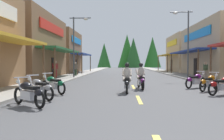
% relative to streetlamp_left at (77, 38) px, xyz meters
% --- Properties ---
extents(ground, '(10.38, 94.29, 0.10)m').
position_rel_streetlamp_left_xyz_m(ground, '(5.26, 10.21, -4.06)').
color(ground, '#4C4C4F').
extents(sidewalk_left, '(2.68, 94.29, 0.12)m').
position_rel_streetlamp_left_xyz_m(sidewalk_left, '(-1.27, 10.21, -3.95)').
color(sidewalk_left, '#9E9991').
rests_on(sidewalk_left, ground).
extents(sidewalk_right, '(2.68, 94.29, 0.12)m').
position_rel_streetlamp_left_xyz_m(sidewalk_right, '(11.79, 10.21, -3.95)').
color(sidewalk_right, gray).
rests_on(sidewalk_right, ground).
extents(centerline_dashes, '(0.16, 72.63, 0.01)m').
position_rel_streetlamp_left_xyz_m(centerline_dashes, '(5.26, 14.95, -4.01)').
color(centerline_dashes, '#E0C64C').
rests_on(centerline_dashes, ground).
extents(storefront_left_middle, '(7.87, 11.56, 6.53)m').
position_rel_streetlamp_left_xyz_m(storefront_left_middle, '(-5.61, 0.59, -0.75)').
color(storefront_left_middle, brown).
rests_on(storefront_left_middle, ground).
extents(storefront_left_far, '(8.11, 10.10, 6.45)m').
position_rel_streetlamp_left_xyz_m(storefront_left_far, '(-5.73, 13.17, -0.79)').
color(storefront_left_far, brown).
rests_on(storefront_left_far, ground).
extents(storefront_right_far, '(9.58, 10.98, 6.35)m').
position_rel_streetlamp_left_xyz_m(storefront_right_far, '(16.99, 18.24, -0.84)').
color(storefront_right_far, tan).
rests_on(storefront_right_far, ground).
extents(streetlamp_left, '(2.14, 0.30, 6.14)m').
position_rel_streetlamp_left_xyz_m(streetlamp_left, '(0.00, 0.00, 0.00)').
color(streetlamp_left, '#474C51').
rests_on(streetlamp_left, ground).
extents(streetlamp_right, '(2.14, 0.30, 6.53)m').
position_rel_streetlamp_left_xyz_m(streetlamp_right, '(10.53, -0.59, 0.22)').
color(streetlamp_right, '#474C51').
rests_on(streetlamp_right, ground).
extents(motorcycle_parked_right_2, '(1.89, 1.18, 1.04)m').
position_rel_streetlamp_left_xyz_m(motorcycle_parked_right_2, '(9.45, -12.02, -3.52)').
color(motorcycle_parked_right_2, black).
rests_on(motorcycle_parked_right_2, ground).
extents(motorcycle_parked_right_3, '(1.63, 1.53, 1.04)m').
position_rel_streetlamp_left_xyz_m(motorcycle_parked_right_3, '(9.38, -10.42, -3.52)').
color(motorcycle_parked_right_3, black).
rests_on(motorcycle_parked_right_3, ground).
extents(motorcycle_parked_right_4, '(1.70, 1.46, 1.04)m').
position_rel_streetlamp_left_xyz_m(motorcycle_parked_right_4, '(9.12, -8.80, -3.52)').
color(motorcycle_parked_right_4, black).
rests_on(motorcycle_parked_right_4, ground).
extents(motorcycle_parked_left_0, '(1.71, 1.44, 1.04)m').
position_rel_streetlamp_left_xyz_m(motorcycle_parked_left_0, '(1.19, -15.44, -3.52)').
color(motorcycle_parked_left_0, black).
rests_on(motorcycle_parked_left_0, ground).
extents(motorcycle_parked_left_1, '(1.72, 1.43, 1.04)m').
position_rel_streetlamp_left_xyz_m(motorcycle_parked_left_1, '(1.01, -13.85, -3.52)').
color(motorcycle_parked_left_1, black).
rests_on(motorcycle_parked_left_1, ground).
extents(motorcycle_parked_left_2, '(1.69, 1.47, 1.04)m').
position_rel_streetlamp_left_xyz_m(motorcycle_parked_left_2, '(1.02, -11.85, -3.52)').
color(motorcycle_parked_left_2, black).
rests_on(motorcycle_parked_left_2, ground).
extents(rider_cruising_lead, '(0.60, 2.14, 1.57)m').
position_rel_streetlamp_left_xyz_m(rider_cruising_lead, '(4.79, -11.29, -3.36)').
color(rider_cruising_lead, black).
rests_on(rider_cruising_lead, ground).
extents(rider_cruising_trailing, '(0.61, 2.14, 1.57)m').
position_rel_streetlamp_left_xyz_m(rider_cruising_trailing, '(5.65, -9.59, -3.36)').
color(rider_cruising_trailing, black).
rests_on(rider_cruising_trailing, ground).
extents(pedestrian_by_shop, '(0.57, 0.30, 1.79)m').
position_rel_streetlamp_left_xyz_m(pedestrian_by_shop, '(-1.96, -0.90, -2.96)').
color(pedestrian_by_shop, maroon).
rests_on(pedestrian_by_shop, ground).
extents(pedestrian_browsing, '(0.50, 0.41, 1.66)m').
position_rel_streetlamp_left_xyz_m(pedestrian_browsing, '(-0.79, 3.21, -3.05)').
color(pedestrian_browsing, '#3F593F').
rests_on(pedestrian_browsing, ground).
extents(pedestrian_strolling, '(0.51, 0.40, 1.66)m').
position_rel_streetlamp_left_xyz_m(pedestrian_strolling, '(12.33, -1.17, -3.05)').
color(pedestrian_strolling, '#B2A599').
rests_on(pedestrian_strolling, ground).
extents(treeline_backdrop, '(21.71, 10.19, 11.49)m').
position_rel_streetlamp_left_xyz_m(treeline_backdrop, '(8.13, 58.56, 1.21)').
color(treeline_backdrop, '#225623').
rests_on(treeline_backdrop, ground).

